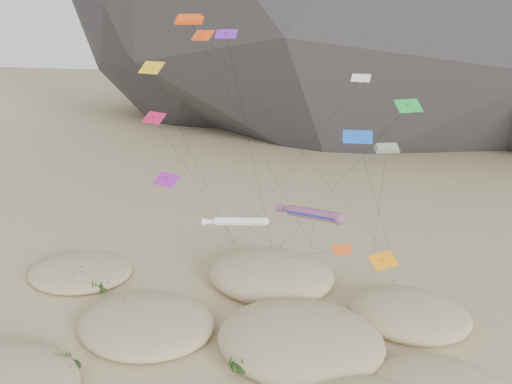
% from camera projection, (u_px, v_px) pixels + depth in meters
% --- Properties ---
extents(ground, '(500.00, 500.00, 0.00)m').
position_uv_depth(ground, '(235.00, 383.00, 40.44)').
color(ground, '#CCB789').
rests_on(ground, ground).
extents(dunes, '(50.18, 38.91, 3.92)m').
position_uv_depth(dunes, '(244.00, 336.00, 45.28)').
color(dunes, '#CCB789').
rests_on(dunes, ground).
extents(dune_grass, '(44.28, 28.50, 1.58)m').
position_uv_depth(dune_grass, '(243.00, 343.00, 43.98)').
color(dune_grass, black).
rests_on(dune_grass, ground).
extents(kite_stakes, '(20.61, 5.82, 0.30)m').
position_uv_depth(kite_stakes, '(303.00, 257.00, 61.84)').
color(kite_stakes, '#3F2D1E').
rests_on(kite_stakes, ground).
extents(rainbow_tube_kite, '(7.18, 11.19, 11.30)m').
position_uv_depth(rainbow_tube_kite, '(311.00, 214.00, 47.44)').
color(rainbow_tube_kite, orange).
rests_on(rainbow_tube_kite, ground).
extents(white_tube_kite, '(6.10, 18.71, 11.55)m').
position_uv_depth(white_tube_kite, '(237.00, 222.00, 44.30)').
color(white_tube_kite, white).
rests_on(white_tube_kite, ground).
extents(orange_parafoil, '(11.19, 15.31, 28.41)m').
position_uv_depth(orange_parafoil, '(192.00, 25.00, 43.21)').
color(orange_parafoil, '#E1440B').
rests_on(orange_parafoil, ground).
extents(multi_parafoil, '(2.42, 9.69, 17.35)m').
position_uv_depth(multi_parafoil, '(387.00, 150.00, 45.24)').
color(multi_parafoil, orange).
rests_on(multi_parafoil, ground).
extents(delta_kites, '(24.05, 22.24, 27.05)m').
position_uv_depth(delta_kites, '(270.00, 132.00, 43.89)').
color(delta_kites, white).
rests_on(delta_kites, ground).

